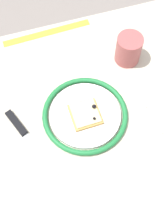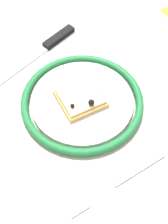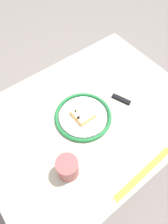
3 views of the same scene
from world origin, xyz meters
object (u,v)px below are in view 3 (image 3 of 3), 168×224
at_px(dining_table, 88,126).
at_px(measuring_tape, 144,173).
at_px(knife, 115,96).
at_px(pizza_slice_near, 83,114).
at_px(plate, 83,116).
at_px(fork, 46,136).
at_px(cup, 68,168).

relative_size(dining_table, measuring_tape, 3.20).
relative_size(dining_table, knife, 4.16).
bearing_deg(pizza_slice_near, measuring_tape, -84.49).
bearing_deg(pizza_slice_near, plate, -90.13).
xyz_separation_m(plate, fork, (-0.18, 0.02, -0.01)).
xyz_separation_m(cup, measuring_tape, (0.22, -0.18, -0.05)).
bearing_deg(fork, knife, -3.76).
relative_size(fork, cup, 2.12).
bearing_deg(plate, pizza_slice_near, 89.87).
distance_m(dining_table, fork, 0.23).
relative_size(knife, measuring_tape, 0.77).
bearing_deg(fork, measuring_tape, -59.03).
height_order(knife, fork, knife).
bearing_deg(plate, fork, 173.45).
distance_m(knife, fork, 0.36).
relative_size(plate, measuring_tape, 0.83).
height_order(pizza_slice_near, knife, pizza_slice_near).
relative_size(plate, cup, 2.62).
bearing_deg(pizza_slice_near, fork, 174.47).
height_order(dining_table, plate, plate).
height_order(cup, measuring_tape, cup).
bearing_deg(cup, fork, 87.10).
relative_size(pizza_slice_near, cup, 0.92).
distance_m(pizza_slice_near, cup, 0.25).
distance_m(fork, measuring_tape, 0.41).
bearing_deg(fork, cup, -92.90).
bearing_deg(fork, plate, -6.55).
relative_size(pizza_slice_near, fork, 0.43).
distance_m(plate, cup, 0.25).
xyz_separation_m(plate, measuring_tape, (0.03, -0.33, -0.01)).
height_order(plate, measuring_tape, plate).
relative_size(pizza_slice_near, knife, 0.38).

